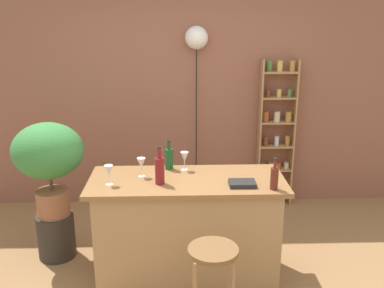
% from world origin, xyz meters
% --- Properties ---
extents(back_wall, '(6.40, 0.10, 2.80)m').
position_xyz_m(back_wall, '(0.00, 1.95, 1.40)').
color(back_wall, '#8C5642').
rests_on(back_wall, ground).
extents(kitchen_counter, '(1.62, 0.67, 0.92)m').
position_xyz_m(kitchen_counter, '(0.00, 0.30, 0.46)').
color(kitchen_counter, '#A87F51').
rests_on(kitchen_counter, ground).
extents(bar_stool, '(0.36, 0.36, 0.68)m').
position_xyz_m(bar_stool, '(0.17, -0.40, 0.51)').
color(bar_stool, '#997047').
rests_on(bar_stool, ground).
extents(spice_shelf, '(0.41, 0.15, 1.73)m').
position_xyz_m(spice_shelf, '(1.08, 1.81, 0.88)').
color(spice_shelf, '#A87F51').
rests_on(spice_shelf, ground).
extents(plant_stool, '(0.35, 0.35, 0.43)m').
position_xyz_m(plant_stool, '(-1.23, 0.68, 0.21)').
color(plant_stool, '#2D2823').
rests_on(plant_stool, ground).
extents(potted_plant, '(0.63, 0.57, 0.88)m').
position_xyz_m(potted_plant, '(-1.23, 0.68, 1.00)').
color(potted_plant, '#935B3D').
rests_on(potted_plant, plant_stool).
extents(bottle_wine_red, '(0.07, 0.07, 0.26)m').
position_xyz_m(bottle_wine_red, '(-0.15, 0.55, 1.02)').
color(bottle_wine_red, '#194C23').
rests_on(bottle_wine_red, kitchen_counter).
extents(bottle_spirits_clear, '(0.08, 0.08, 0.31)m').
position_xyz_m(bottle_spirits_clear, '(-0.22, 0.20, 1.04)').
color(bottle_spirits_clear, maroon).
rests_on(bottle_spirits_clear, kitchen_counter).
extents(bottle_soda_blue, '(0.06, 0.06, 0.25)m').
position_xyz_m(bottle_soda_blue, '(0.67, 0.06, 1.01)').
color(bottle_soda_blue, '#5B2319').
rests_on(bottle_soda_blue, kitchen_counter).
extents(wine_glass_left, '(0.07, 0.07, 0.16)m').
position_xyz_m(wine_glass_left, '(-0.38, 0.37, 1.03)').
color(wine_glass_left, silver).
rests_on(wine_glass_left, kitchen_counter).
extents(wine_glass_center, '(0.07, 0.07, 0.16)m').
position_xyz_m(wine_glass_center, '(-0.02, 0.51, 1.03)').
color(wine_glass_center, silver).
rests_on(wine_glass_center, kitchen_counter).
extents(wine_glass_right, '(0.07, 0.07, 0.16)m').
position_xyz_m(wine_glass_right, '(-0.62, 0.19, 1.03)').
color(wine_glass_right, silver).
rests_on(wine_glass_right, kitchen_counter).
extents(cookbook, '(0.21, 0.15, 0.03)m').
position_xyz_m(cookbook, '(0.44, 0.14, 0.94)').
color(cookbook, black).
rests_on(cookbook, kitchen_counter).
extents(pendant_globe_light, '(0.26, 0.26, 2.09)m').
position_xyz_m(pendant_globe_light, '(0.14, 1.84, 1.95)').
color(pendant_globe_light, black).
rests_on(pendant_globe_light, ground).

